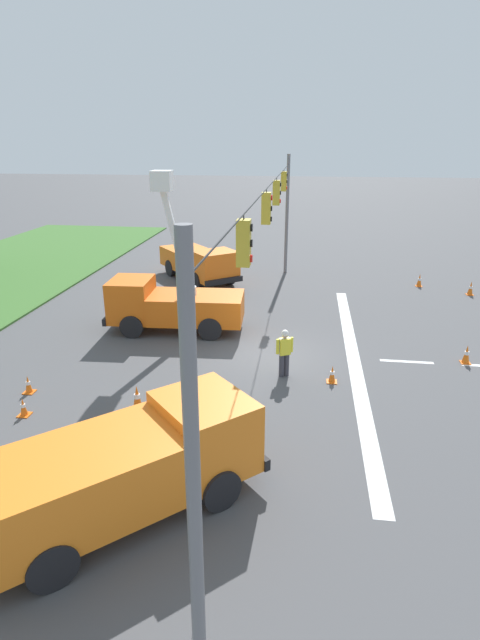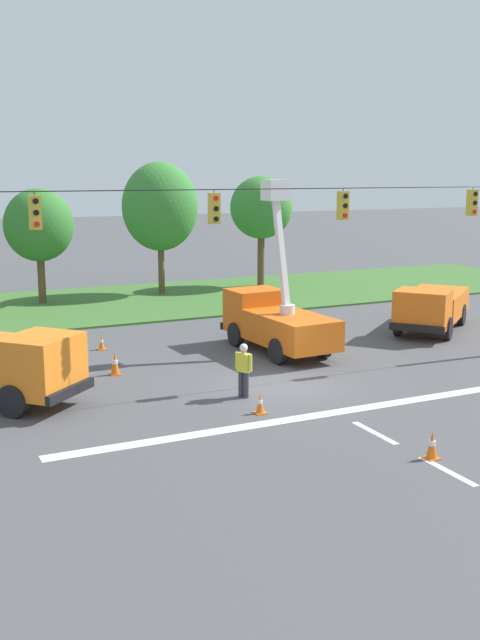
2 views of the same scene
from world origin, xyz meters
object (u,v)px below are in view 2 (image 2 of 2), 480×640
utility_truck_bucket_lift (276,318)px  traffic_cone_near_bucket (101,343)px  tree_centre (39,226)px  utility_truck_support_near (431,306)px  tree_east (160,207)px  traffic_cone_mid_right (432,445)px  traffic_cone_foreground_left (115,364)px  road_worker (244,367)px  traffic_cone_mid_left (71,350)px  traffic_cone_lane_edge_a (260,404)px  tree_far_east (261,208)px

utility_truck_bucket_lift → traffic_cone_near_bucket: 7.20m
tree_centre → utility_truck_support_near: tree_centre is taller
utility_truck_bucket_lift → tree_east: bearing=87.9°
traffic_cone_mid_right → traffic_cone_near_bucket: size_ratio=1.19×
traffic_cone_foreground_left → traffic_cone_near_bucket: (0.57, 3.98, -0.12)m
road_worker → traffic_cone_mid_left: 8.70m
utility_truck_bucket_lift → traffic_cone_mid_right: (-1.91, -11.97, -1.00)m
tree_centre → traffic_cone_mid_right: size_ratio=8.63×
tree_centre → utility_truck_bucket_lift: utility_truck_bucket_lift is taller
tree_centre → tree_east: tree_east is taller
tree_centre → utility_truck_bucket_lift: 16.65m
tree_east → traffic_cone_foreground_left: 18.36m
traffic_cone_near_bucket → traffic_cone_lane_edge_a: traffic_cone_lane_edge_a is taller
utility_truck_support_near → road_worker: utility_truck_support_near is taller
utility_truck_support_near → utility_truck_bucket_lift: bearing=-176.7°
utility_truck_bucket_lift → traffic_cone_foreground_left: 7.01m
utility_truck_support_near → traffic_cone_mid_left: utility_truck_support_near is taller
tree_east → utility_truck_bucket_lift: 15.82m
tree_centre → traffic_cone_lane_edge_a: size_ratio=10.09×
tree_centre → utility_truck_support_near: 20.96m
tree_east → traffic_cone_lane_edge_a: 23.24m
road_worker → utility_truck_bucket_lift: bearing=52.8°
traffic_cone_mid_right → tree_centre: bearing=99.5°
traffic_cone_mid_left → tree_east: bearing=56.9°
road_worker → traffic_cone_foreground_left: road_worker is taller
tree_east → traffic_cone_mid_right: bearing=-95.2°
road_worker → traffic_cone_mid_right: bearing=-73.4°
tree_centre → traffic_cone_mid_left: size_ratio=10.69×
traffic_cone_mid_right → traffic_cone_near_bucket: bearing=106.2°
tree_far_east → traffic_cone_mid_right: 29.42m
traffic_cone_near_bucket → traffic_cone_mid_right: bearing=-73.8°
traffic_cone_mid_right → tree_far_east: bearing=71.6°
traffic_cone_near_bucket → tree_east: bearing=60.3°
tree_east → utility_truck_bucket_lift: tree_east is taller
utility_truck_support_near → traffic_cone_mid_right: utility_truck_support_near is taller
tree_east → traffic_cone_lane_edge_a: (-4.75, -22.22, -4.86)m
road_worker → traffic_cone_mid_right: road_worker is taller
utility_truck_bucket_lift → traffic_cone_mid_right: bearing=-99.0°
traffic_cone_near_bucket → utility_truck_support_near: bearing=-10.7°
traffic_cone_mid_left → traffic_cone_mid_right: (5.83, -14.59, 0.08)m
utility_truck_bucket_lift → tree_far_east: bearing=65.1°
tree_east → traffic_cone_foreground_left: (-7.46, -16.09, -4.75)m
road_worker → traffic_cone_lane_edge_a: (-0.27, -1.70, -0.70)m
utility_truck_support_near → traffic_cone_mid_left: bearing=172.4°
utility_truck_support_near → road_worker: 13.45m
tree_east → tree_far_east: (6.70, 0.26, -0.21)m
tree_centre → traffic_cone_mid_left: (-1.30, -12.44, -4.03)m
utility_truck_support_near → traffic_cone_foreground_left: utility_truck_support_near is taller
tree_far_east → utility_truck_support_near: bearing=-86.1°
tree_east → utility_truck_support_near: size_ratio=1.22×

